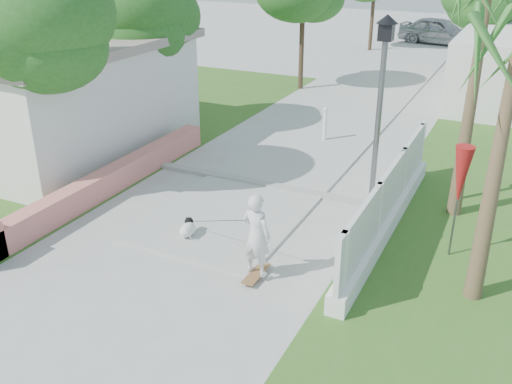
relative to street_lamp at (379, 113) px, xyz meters
The scene contains 16 objects.
ground 6.67m from the street_lamp, 117.80° to the right, with size 90.00×90.00×0.00m, color #B7B7B2.
path_strip 14.98m from the street_lamp, 101.31° to the left, with size 3.20×36.00×0.06m, color #B7B7B2.
curb 3.78m from the street_lamp, behind, with size 6.50×0.25×0.10m, color #999993.
grass_left 10.49m from the street_lamp, 165.83° to the left, with size 8.00×20.00×0.01m, color #386720.
pink_wall 6.83m from the street_lamp, 162.57° to the right, with size 0.45×8.20×0.80m.
house_left 10.94m from the street_lamp, behind, with size 8.40×7.40×3.23m.
lattice_fence 2.01m from the street_lamp, 44.82° to the right, with size 0.35×7.00×1.50m.
street_lamp is the anchor object (origin of this frame).
bollard 5.56m from the street_lamp, 120.96° to the left, with size 0.14×0.14×1.09m.
patio_umbrella 2.27m from the street_lamp, 27.76° to the right, with size 0.36×0.36×2.30m.
tree_left_near 7.92m from the street_lamp, 161.15° to the right, with size 3.60×3.60×5.28m.
tree_left_mid 8.96m from the street_lamp, 160.42° to the left, with size 3.20×3.20×4.85m.
palm_far 2.85m from the street_lamp, 30.47° to the left, with size 1.80×1.80×5.30m.
skateboarder 4.04m from the street_lamp, 123.93° to the right, with size 2.26×1.37×1.71m.
dog 4.70m from the street_lamp, 139.81° to the right, with size 0.43×0.58×0.42m.
parked_car 24.19m from the street_lamp, 96.09° to the left, with size 1.86×4.61×1.57m, color #ADB0B5.
Camera 1 is at (5.64, -6.10, 5.82)m, focal length 40.00 mm.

